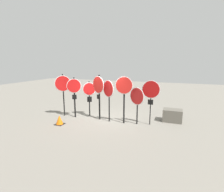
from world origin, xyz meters
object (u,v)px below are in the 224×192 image
Objects in this scene: stop_sign_5 at (124,90)px; stop_sign_4 at (108,92)px; stop_sign_0 at (63,86)px; stop_sign_1 at (74,91)px; stop_sign_2 at (89,92)px; traffic_cone_0 at (59,120)px; storage_crate at (172,115)px; stop_sign_6 at (137,98)px; stop_sign_7 at (151,92)px; stop_sign_3 at (99,89)px.

stop_sign_4 is at bearing 175.69° from stop_sign_5.
stop_sign_0 is 2.91m from stop_sign_4.
stop_sign_0 reaches higher than stop_sign_1.
stop_sign_1 is 1.12× the size of stop_sign_2.
stop_sign_1 reaches higher than stop_sign_4.
stop_sign_0 is 1.59m from stop_sign_2.
storage_crate is (5.56, 2.55, 0.10)m from traffic_cone_0.
stop_sign_6 is 0.84× the size of stop_sign_7.
stop_sign_7 is at bearing -138.38° from storage_crate.
stop_sign_6 is 2.35m from storage_crate.
traffic_cone_0 is (0.65, -1.35, -1.58)m from stop_sign_0.
stop_sign_6 is (3.00, -0.49, -0.06)m from stop_sign_2.
stop_sign_2 is 0.90× the size of stop_sign_7.
stop_sign_2 is 2.40m from traffic_cone_0.
stop_sign_3 is 2.20m from stop_sign_6.
stop_sign_5 is 1.28× the size of stop_sign_6.
stop_sign_6 is at bearing 27.31° from stop_sign_3.
stop_sign_4 is 4.63× the size of traffic_cone_0.
stop_sign_3 is at bearing 170.74° from stop_sign_5.
traffic_cone_0 is at bearing -155.41° from storage_crate.
stop_sign_4 is 2.27× the size of storage_crate.
stop_sign_2 is at bearing 161.48° from stop_sign_5.
stop_sign_0 reaches higher than stop_sign_2.
stop_sign_2 reaches higher than storage_crate.
stop_sign_2 is 4.94m from storage_crate.
stop_sign_0 is 1.21× the size of stop_sign_2.
stop_sign_4 is (1.46, -0.59, 0.20)m from stop_sign_2.
stop_sign_0 is 1.01× the size of stop_sign_5.
stop_sign_1 is 0.94× the size of stop_sign_5.
stop_sign_1 is 2.33× the size of storage_crate.
stop_sign_6 is (1.54, 0.10, -0.26)m from stop_sign_4.
stop_sign_2 is at bearing -10.79° from stop_sign_0.
stop_sign_5 is (3.78, -0.04, -0.04)m from stop_sign_0.
stop_sign_4 is 2.98m from traffic_cone_0.
stop_sign_2 is 0.98m from stop_sign_3.
stop_sign_7 is at bearing -29.37° from stop_sign_0.
stop_sign_7 is 4.98m from traffic_cone_0.
stop_sign_5 is at bearing -47.40° from stop_sign_2.
stop_sign_6 is at bearing -42.42° from stop_sign_2.
stop_sign_4 is at bearing -28.35° from stop_sign_1.
stop_sign_3 reaches higher than stop_sign_4.
stop_sign_1 is 1.91m from traffic_cone_0.
stop_sign_3 is at bearing -29.42° from stop_sign_0.
stop_sign_1 is 0.93× the size of stop_sign_3.
stop_sign_4 reaches higher than stop_sign_2.
stop_sign_3 is 1.52m from stop_sign_5.
stop_sign_2 is at bearing 178.83° from stop_sign_3.
stop_sign_5 is at bearing -142.58° from stop_sign_6.
stop_sign_0 reaches higher than storage_crate.
stop_sign_5 is at bearing 22.81° from traffic_cone_0.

